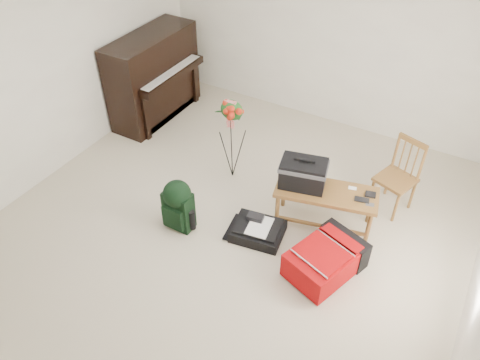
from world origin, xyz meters
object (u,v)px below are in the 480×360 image
Objects in this scene: bench at (312,177)px; red_suitcase at (327,256)px; dining_chair at (397,177)px; green_backpack at (178,203)px; flower_stand at (232,140)px; piano at (155,78)px; black_duffel at (258,230)px.

red_suitcase is at bearing -65.59° from bench.
dining_chair is at bearing 95.61° from red_suitcase.
green_backpack is at bearing -123.61° from dining_chair.
flower_stand is at bearing -148.09° from dining_chair.
piano is 3.02m from bench.
bench is at bearing 35.37° from green_backpack.
dining_chair is 1.46× the size of black_duffel.
dining_chair reaches higher than red_suitcase.
flower_stand reaches higher than black_duffel.
red_suitcase is 1.48× the size of black_duffel.
dining_chair is 1.33m from red_suitcase.
red_suitcase reaches higher than black_duffel.
red_suitcase is 0.80× the size of flower_stand.
flower_stand is (1.73, -0.71, -0.05)m from piano.
green_backpack reaches higher than red_suitcase.
flower_stand is (-0.78, 0.77, 0.47)m from black_duffel.
black_duffel is (-0.36, -0.55, -0.52)m from bench.
black_duffel is (-1.13, -1.22, -0.35)m from dining_chair.
flower_stand is (-1.14, 0.21, -0.05)m from bench.
bench is 0.87m from red_suitcase.
dining_chair is 1.97m from flower_stand.
piano reaches higher than black_duffel.
bench is 1.90× the size of black_duffel.
piano is 1.87m from flower_stand.
black_duffel is at bearing -50.66° from flower_stand.
bench is at bearing -16.86° from flower_stand.
flower_stand is (0.06, 1.08, 0.20)m from green_backpack.
piano is 2.96m from black_duffel.
flower_stand reaches higher than red_suitcase.
flower_stand is at bearing 86.60° from green_backpack.
bench is 1.85× the size of green_backpack.
red_suitcase is at bearing -24.51° from piano.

